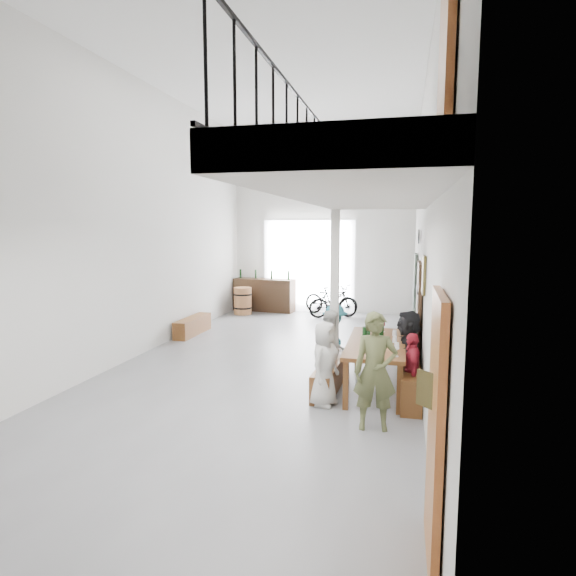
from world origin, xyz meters
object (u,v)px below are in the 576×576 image
(tasting_table, at_px, (376,347))
(bench_inner, at_px, (331,374))
(host_standing, at_px, (375,371))
(bicycle_near, at_px, (331,300))
(oak_barrel, at_px, (243,301))
(serving_counter, at_px, (264,295))
(side_bench, at_px, (193,326))

(tasting_table, xyz_separation_m, bench_inner, (-0.71, -0.00, -0.49))
(bench_inner, height_order, host_standing, host_standing)
(bench_inner, bearing_deg, host_standing, -60.04)
(bench_inner, distance_m, bicycle_near, 6.53)
(tasting_table, bearing_deg, host_standing, -87.68)
(tasting_table, distance_m, oak_barrel, 7.33)
(tasting_table, relative_size, oak_barrel, 2.69)
(serving_counter, height_order, host_standing, host_standing)
(bench_inner, height_order, oak_barrel, oak_barrel)
(side_bench, distance_m, bicycle_near, 4.45)
(tasting_table, height_order, serving_counter, serving_counter)
(bench_inner, height_order, bicycle_near, bicycle_near)
(bench_inner, bearing_deg, tasting_table, 2.90)
(tasting_table, bearing_deg, oak_barrel, 125.16)
(tasting_table, relative_size, serving_counter, 1.14)
(tasting_table, height_order, bench_inner, tasting_table)
(bench_inner, xyz_separation_m, host_standing, (0.78, -1.51, 0.55))
(serving_counter, relative_size, host_standing, 1.25)
(serving_counter, distance_m, host_standing, 9.05)
(tasting_table, distance_m, bench_inner, 0.86)
(host_standing, bearing_deg, serving_counter, 108.54)
(serving_counter, xyz_separation_m, bicycle_near, (2.12, -0.22, -0.04))
(oak_barrel, height_order, serving_counter, serving_counter)
(bench_inner, relative_size, oak_barrel, 2.32)
(bench_inner, relative_size, serving_counter, 0.98)
(oak_barrel, relative_size, bicycle_near, 0.46)
(bicycle_near, bearing_deg, host_standing, -145.03)
(oak_barrel, bearing_deg, side_bench, -95.73)
(tasting_table, distance_m, host_standing, 1.51)
(oak_barrel, bearing_deg, bicycle_near, 10.76)
(oak_barrel, distance_m, bicycle_near, 2.62)
(serving_counter, bearing_deg, tasting_table, -53.52)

